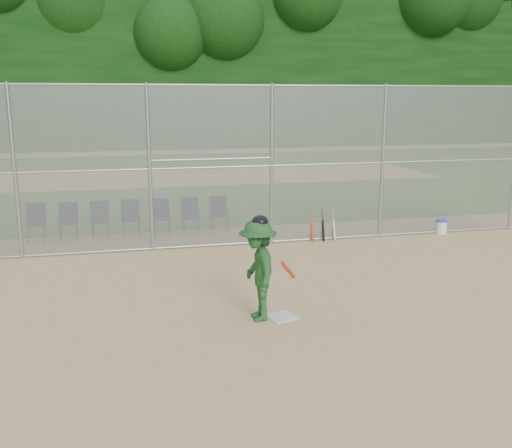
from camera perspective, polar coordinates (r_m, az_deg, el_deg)
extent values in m
plane|color=tan|center=(9.81, 3.44, -9.39)|extent=(100.00, 100.00, 0.00)
plane|color=#2C5C1B|center=(27.08, -7.67, 4.67)|extent=(100.00, 100.00, 0.00)
plane|color=tan|center=(27.08, -7.67, 4.67)|extent=(24.00, 24.00, 0.00)
cube|color=gray|center=(14.06, -2.38, 5.74)|extent=(16.00, 0.02, 4.00)
cylinder|color=#9EA3A8|center=(13.96, -2.45, 13.71)|extent=(16.00, 0.05, 0.05)
cube|color=black|center=(43.82, -10.26, 14.75)|extent=(80.00, 5.00, 11.00)
cube|color=silver|center=(9.84, 2.56, -9.24)|extent=(0.56, 0.56, 0.02)
imported|color=#1F4E22|center=(9.49, 0.19, -4.65)|extent=(0.64, 1.11, 1.71)
ellipsoid|color=black|center=(9.28, 0.19, 0.22)|extent=(0.27, 0.30, 0.23)
cylinder|color=red|center=(9.20, 3.21, -4.63)|extent=(0.45, 0.68, 0.50)
cylinder|color=white|center=(16.46, 18.04, -0.34)|extent=(0.28, 0.28, 0.34)
cylinder|color=#293DB2|center=(16.43, 18.08, 0.31)|extent=(0.30, 0.30, 0.04)
cylinder|color=#D84C14|center=(14.85, 5.61, -0.12)|extent=(0.06, 0.25, 0.84)
cylinder|color=black|center=(14.95, 6.70, -0.07)|extent=(0.06, 0.27, 0.84)
cylinder|color=#B2B2B7|center=(15.06, 7.77, -0.03)|extent=(0.06, 0.30, 0.83)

